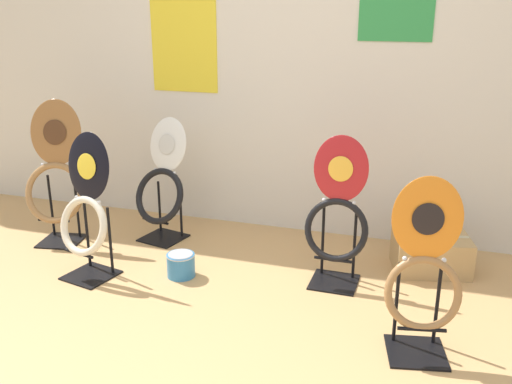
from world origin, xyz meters
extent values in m
cube|color=silver|center=(0.00, 2.02, 1.30)|extent=(8.00, 0.06, 2.60)
cube|color=yellow|center=(-0.85, 1.99, 1.33)|extent=(0.51, 0.01, 0.66)
cube|color=black|center=(-0.86, 1.52, 0.01)|extent=(0.33, 0.33, 0.01)
cylinder|color=black|center=(-0.93, 1.63, 0.20)|extent=(0.02, 0.02, 0.38)
cylinder|color=black|center=(-0.74, 1.59, 0.20)|extent=(0.02, 0.02, 0.38)
cylinder|color=black|center=(-0.88, 1.44, 0.16)|extent=(0.22, 0.07, 0.02)
torus|color=black|center=(-0.86, 1.50, 0.33)|extent=(0.44, 0.29, 0.38)
ellipsoid|color=white|center=(-0.84, 1.62, 0.68)|extent=(0.33, 0.19, 0.38)
ellipsoid|color=silver|center=(-0.84, 1.60, 0.68)|extent=(0.15, 0.07, 0.14)
sphere|color=silver|center=(-0.93, 1.59, 0.49)|extent=(0.02, 0.02, 0.02)
sphere|color=silver|center=(-0.76, 1.55, 0.49)|extent=(0.02, 0.02, 0.02)
cube|color=black|center=(-1.02, 0.84, 0.01)|extent=(0.33, 0.33, 0.01)
cylinder|color=black|center=(-1.10, 0.95, 0.23)|extent=(0.02, 0.02, 0.43)
cylinder|color=black|center=(-0.91, 0.91, 0.23)|extent=(0.02, 0.02, 0.43)
cylinder|color=black|center=(-1.04, 0.77, 0.18)|extent=(0.22, 0.07, 0.02)
torus|color=beige|center=(-1.03, 0.82, 0.34)|extent=(0.39, 0.24, 0.36)
ellipsoid|color=black|center=(-1.01, 0.90, 0.70)|extent=(0.35, 0.16, 0.41)
ellipsoid|color=yellow|center=(-1.01, 0.89, 0.70)|extent=(0.15, 0.06, 0.16)
sphere|color=silver|center=(-1.11, 0.89, 0.50)|extent=(0.02, 0.02, 0.02)
sphere|color=silver|center=(-0.93, 0.85, 0.50)|extent=(0.02, 0.02, 0.02)
cube|color=black|center=(0.96, 0.61, 0.01)|extent=(0.33, 0.33, 0.01)
cylinder|color=black|center=(0.84, 0.68, 0.22)|extent=(0.02, 0.02, 0.43)
cylinder|color=black|center=(1.04, 0.72, 0.22)|extent=(0.02, 0.02, 0.43)
cylinder|color=black|center=(0.97, 0.53, 0.18)|extent=(0.22, 0.06, 0.02)
torus|color=#9E7042|center=(0.96, 0.59, 0.34)|extent=(0.38, 0.21, 0.36)
ellipsoid|color=orange|center=(0.95, 0.65, 0.69)|extent=(0.33, 0.13, 0.40)
ellipsoid|color=black|center=(0.95, 0.64, 0.69)|extent=(0.15, 0.05, 0.15)
sphere|color=silver|center=(0.87, 0.61, 0.49)|extent=(0.02, 0.02, 0.02)
sphere|color=silver|center=(1.04, 0.65, 0.49)|extent=(0.02, 0.02, 0.02)
cube|color=black|center=(0.45, 1.21, 0.01)|extent=(0.28, 0.28, 0.01)
cylinder|color=black|center=(0.35, 1.31, 0.24)|extent=(0.02, 0.02, 0.45)
cylinder|color=black|center=(0.54, 1.30, 0.24)|extent=(0.02, 0.02, 0.45)
cylinder|color=black|center=(0.44, 1.14, 0.19)|extent=(0.22, 0.02, 0.02)
torus|color=black|center=(0.44, 1.19, 0.36)|extent=(0.38, 0.15, 0.37)
ellipsoid|color=#AD1E23|center=(0.45, 1.26, 0.71)|extent=(0.32, 0.06, 0.39)
ellipsoid|color=yellow|center=(0.45, 1.25, 0.72)|extent=(0.14, 0.02, 0.15)
sphere|color=silver|center=(0.36, 1.24, 0.52)|extent=(0.02, 0.02, 0.02)
sphere|color=silver|center=(0.53, 1.24, 0.52)|extent=(0.02, 0.02, 0.02)
cube|color=black|center=(-1.53, 1.25, 0.01)|extent=(0.32, 0.32, 0.01)
cylinder|color=black|center=(-1.64, 1.32, 0.24)|extent=(0.02, 0.02, 0.46)
cylinder|color=black|center=(-1.45, 1.35, 0.24)|extent=(0.02, 0.02, 0.46)
cylinder|color=black|center=(-1.52, 1.17, 0.19)|extent=(0.22, 0.06, 0.02)
torus|color=#9E7042|center=(-1.53, 1.23, 0.38)|extent=(0.46, 0.27, 0.42)
ellipsoid|color=#936033|center=(-1.54, 1.34, 0.78)|extent=(0.39, 0.17, 0.45)
ellipsoid|color=#4C2D19|center=(-1.54, 1.32, 0.78)|extent=(0.17, 0.07, 0.17)
sphere|color=silver|center=(-1.64, 1.28, 0.56)|extent=(0.02, 0.02, 0.02)
sphere|color=silver|center=(-1.44, 1.31, 0.56)|extent=(0.02, 0.02, 0.02)
cylinder|color=teal|center=(-0.48, 1.02, 0.07)|extent=(0.17, 0.17, 0.15)
torus|color=silver|center=(-0.48, 1.02, 0.14)|extent=(0.18, 0.18, 0.01)
cylinder|color=#B2B2B7|center=(-0.48, 1.02, 0.15)|extent=(0.15, 0.15, 0.00)
cube|color=tan|center=(0.99, 1.58, 0.12)|extent=(0.52, 0.43, 0.23)
cube|color=#B7AD89|center=(0.99, 1.58, 0.23)|extent=(0.44, 0.14, 0.00)
camera|label=1|loc=(0.94, -1.91, 1.63)|focal=40.00mm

